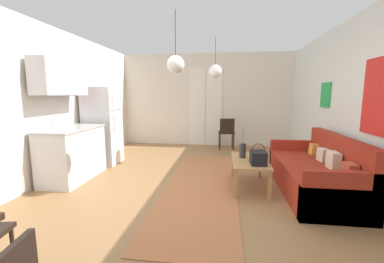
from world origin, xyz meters
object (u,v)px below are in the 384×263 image
(bamboo_vase, at_px, (243,150))
(handbag, at_px, (258,157))
(couch, at_px, (318,174))
(pendant_lamp_near, at_px, (176,64))
(coffee_table, at_px, (250,163))
(pendant_lamp_far, at_px, (215,71))
(accent_chair, at_px, (227,131))
(refrigerator, at_px, (103,126))

(bamboo_vase, distance_m, handbag, 0.40)
(couch, relative_size, pendant_lamp_near, 2.32)
(coffee_table, distance_m, pendant_lamp_far, 2.14)
(accent_chair, bearing_deg, pendant_lamp_far, 74.14)
(couch, xyz_separation_m, pendant_lamp_near, (-2.10, -0.27, 1.60))
(refrigerator, relative_size, pendant_lamp_near, 1.88)
(bamboo_vase, height_order, handbag, bamboo_vase)
(couch, distance_m, pendant_lamp_near, 2.65)
(couch, xyz_separation_m, refrigerator, (-3.96, 1.13, 0.53))
(pendant_lamp_near, bearing_deg, couch, 7.30)
(couch, relative_size, coffee_table, 1.92)
(accent_chair, bearing_deg, bamboo_vase, 90.47)
(coffee_table, xyz_separation_m, pendant_lamp_far, (-0.62, 1.35, 1.55))
(refrigerator, height_order, pendant_lamp_far, pendant_lamp_far)
(handbag, relative_size, refrigerator, 0.19)
(handbag, xyz_separation_m, refrigerator, (-3.07, 1.28, 0.26))
(refrigerator, bearing_deg, coffee_table, -19.19)
(coffee_table, relative_size, pendant_lamp_far, 1.28)
(handbag, xyz_separation_m, pendant_lamp_near, (-1.20, -0.12, 1.33))
(accent_chair, bearing_deg, couch, 110.61)
(handbag, bearing_deg, bamboo_vase, 120.00)
(bamboo_vase, relative_size, handbag, 1.48)
(handbag, distance_m, refrigerator, 3.33)
(pendant_lamp_far, bearing_deg, couch, -42.07)
(refrigerator, distance_m, pendant_lamp_far, 2.63)
(refrigerator, xyz_separation_m, pendant_lamp_near, (1.87, -1.40, 1.07))
(handbag, relative_size, pendant_lamp_near, 0.36)
(coffee_table, distance_m, accent_chair, 2.75)
(couch, distance_m, pendant_lamp_far, 2.73)
(pendant_lamp_far, bearing_deg, refrigerator, -172.31)
(couch, distance_m, accent_chair, 3.13)
(couch, bearing_deg, handbag, -170.93)
(couch, relative_size, refrigerator, 1.23)
(couch, xyz_separation_m, handbag, (-0.90, -0.14, 0.27))
(coffee_table, relative_size, pendant_lamp_near, 1.21)
(bamboo_vase, distance_m, refrigerator, 3.02)
(refrigerator, bearing_deg, bamboo_vase, -17.95)
(refrigerator, bearing_deg, accent_chair, 32.80)
(pendant_lamp_near, relative_size, pendant_lamp_far, 1.06)
(coffee_table, distance_m, handbag, 0.30)
(handbag, height_order, pendant_lamp_near, pendant_lamp_near)
(coffee_table, height_order, handbag, handbag)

